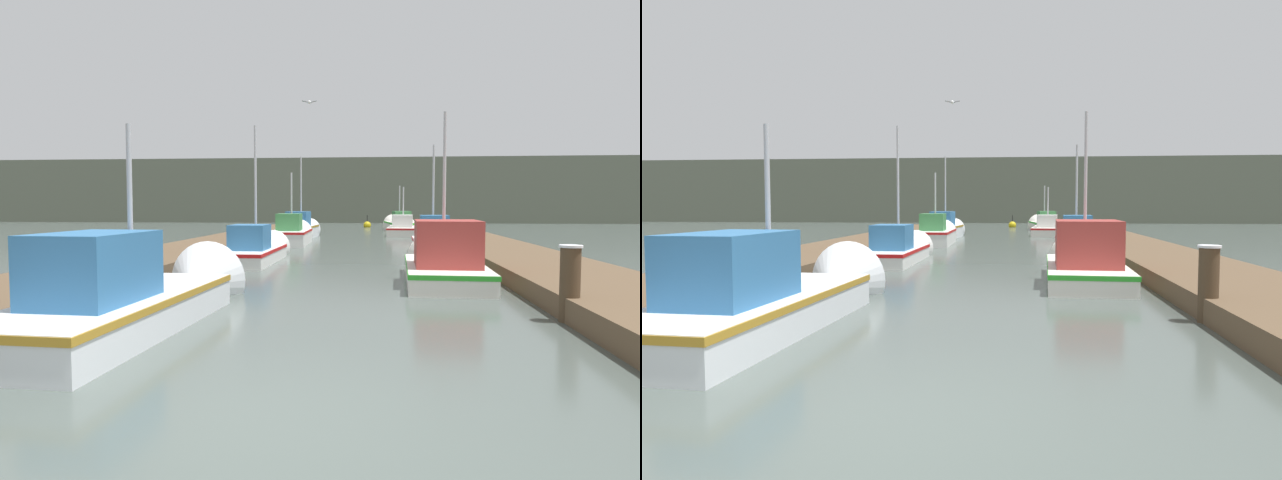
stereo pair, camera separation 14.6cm
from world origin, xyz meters
TOP-DOWN VIEW (x-y plane):
  - ground_plane at (0.00, 0.00)m, footprint 200.00×200.00m
  - dock_left at (-5.43, 16.00)m, footprint 2.80×40.00m
  - dock_right at (5.43, 16.00)m, footprint 2.80×40.00m
  - distant_shore_ridge at (0.00, 59.74)m, footprint 120.00×16.00m
  - fishing_boat_0 at (-2.63, 3.99)m, footprint 2.01×6.46m
  - fishing_boat_1 at (2.73, 9.66)m, footprint 2.01×5.76m
  - fishing_boat_2 at (-2.84, 13.85)m, footprint 1.46×5.52m
  - fishing_boat_3 at (3.19, 17.25)m, footprint 1.65×5.08m
  - fishing_boat_4 at (-2.90, 21.95)m, footprint 1.76×5.28m
  - fishing_boat_5 at (-3.11, 26.87)m, footprint 1.71×5.11m
  - fishing_boat_6 at (2.72, 30.81)m, footprint 2.12×5.84m
  - fishing_boat_7 at (2.62, 35.45)m, footprint 2.24×6.36m
  - mooring_piling_0 at (4.13, 4.54)m, footprint 0.36×0.36m
  - mooring_piling_1 at (4.19, 29.32)m, footprint 0.33×0.33m
  - channel_buoy at (0.32, 41.51)m, footprint 0.61×0.61m
  - seagull_lead at (-1.44, 16.46)m, footprint 0.56×0.30m

SIDE VIEW (x-z plane):
  - ground_plane at x=0.00m, z-range 0.00..0.00m
  - channel_buoy at x=0.32m, z-range -0.38..0.73m
  - dock_left at x=-5.43m, z-range 0.00..0.40m
  - dock_right at x=5.43m, z-range 0.00..0.40m
  - fishing_boat_2 at x=-2.84m, z-range -2.05..2.78m
  - fishing_boat_6 at x=2.72m, z-range -1.37..2.12m
  - fishing_boat_3 at x=3.19m, z-range -1.81..2.67m
  - fishing_boat_0 at x=-2.63m, z-range -1.38..2.24m
  - fishing_boat_7 at x=2.62m, z-range -1.37..2.26m
  - fishing_boat_4 at x=-2.90m, z-range -1.43..2.34m
  - fishing_boat_1 at x=2.73m, z-range -1.92..2.83m
  - fishing_boat_5 at x=-3.11m, z-range -1.92..2.93m
  - mooring_piling_1 at x=4.19m, z-range 0.01..1.19m
  - mooring_piling_0 at x=4.13m, z-range 0.01..1.24m
  - distant_shore_ridge at x=0.00m, z-range 0.00..6.49m
  - seagull_lead at x=-1.44m, z-range 5.58..5.71m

